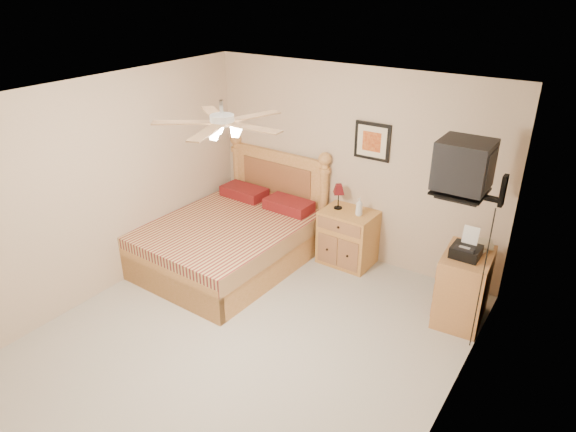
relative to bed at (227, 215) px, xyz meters
name	(u,v)px	position (x,y,z in m)	size (l,w,h in m)	color
floor	(247,339)	(1.14, -1.12, -0.70)	(4.50, 4.50, 0.00)	#ABA59A
ceiling	(237,100)	(1.14, -1.12, 1.80)	(4.00, 4.50, 0.04)	white
wall_back	(352,166)	(1.14, 1.13, 0.55)	(4.00, 0.04, 2.50)	#C2A98F
wall_front	(15,375)	(1.14, -3.37, 0.55)	(4.00, 0.04, 2.50)	#C2A98F
wall_left	(103,189)	(-0.86, -1.12, 0.55)	(0.04, 4.50, 2.50)	#C2A98F
wall_right	(454,301)	(3.14, -1.12, 0.55)	(0.04, 4.50, 2.50)	#C2A98F
bed	(227,215)	(0.00, 0.00, 0.00)	(1.64, 2.15, 1.39)	#B07835
nightstand	(348,237)	(1.27, 0.88, -0.33)	(0.67, 0.50, 0.73)	#B96C38
table_lamp	(338,196)	(1.10, 0.90, 0.20)	(0.18, 0.18, 0.33)	#550E12
lotion_bottle	(359,207)	(1.41, 0.86, 0.15)	(0.09, 0.09, 0.23)	silver
framed_picture	(372,141)	(1.41, 1.11, 0.92)	(0.46, 0.04, 0.46)	black
dresser	(463,287)	(2.87, 0.47, -0.29)	(0.48, 0.69, 0.81)	#AA6B42
fax_machine	(467,244)	(2.85, 0.40, 0.27)	(0.29, 0.30, 0.30)	black
magazine_lower	(472,244)	(2.83, 0.70, 0.13)	(0.20, 0.27, 0.03)	#ADA587
magazine_upper	(475,243)	(2.87, 0.69, 0.15)	(0.18, 0.25, 0.02)	gray
wall_tv	(480,171)	(2.89, 0.22, 1.11)	(0.56, 0.46, 0.58)	black
ceiling_fan	(222,122)	(1.14, -1.32, 1.66)	(1.14, 1.14, 0.28)	white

